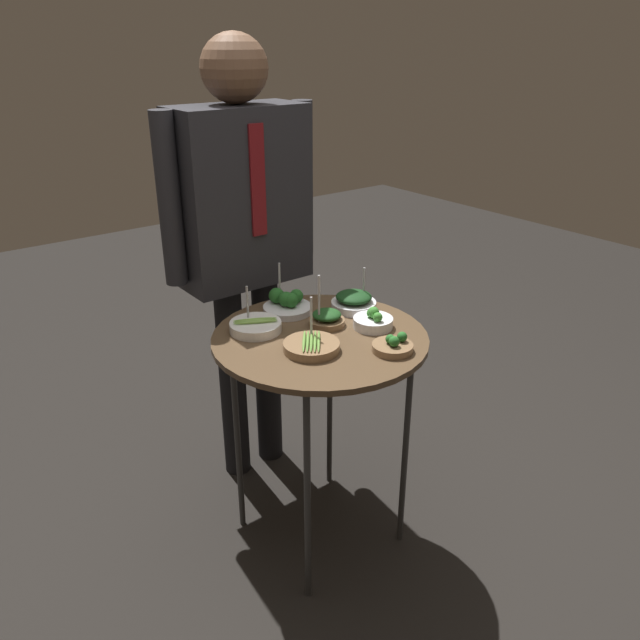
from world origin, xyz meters
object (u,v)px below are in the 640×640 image
object	(u,v)px
serving_cart	(320,353)
bowl_broccoli_mid_left	(287,304)
bowl_spinach_back_right	(327,318)
bowl_spinach_front_left	(354,301)
bowl_broccoli_back_left	(373,321)
bowl_asparagus_far_rim	(311,346)
waiter_figure	(242,219)
bowl_broccoli_center	(393,346)
bowl_asparagus_front_right	(256,326)

from	to	relation	value
serving_cart	bowl_broccoli_mid_left	size ratio (longest dim) A/B	4.79
bowl_spinach_back_right	bowl_spinach_front_left	xyz separation A→B (m)	(0.15, 0.05, 0.00)
bowl_spinach_back_right	serving_cart	bearing A→B (deg)	-143.47
bowl_spinach_back_right	bowl_broccoli_back_left	bearing A→B (deg)	-43.61
bowl_asparagus_far_rim	waiter_figure	world-z (taller)	waiter_figure
bowl_broccoli_center	serving_cart	bearing A→B (deg)	116.13
bowl_asparagus_far_rim	bowl_broccoli_back_left	distance (m)	0.24
bowl_asparagus_front_right	bowl_broccoli_back_left	bearing A→B (deg)	-33.51
serving_cart	bowl_asparagus_far_rim	xyz separation A→B (m)	(-0.08, -0.06, 0.07)
bowl_broccoli_mid_left	bowl_asparagus_front_right	bearing A→B (deg)	-158.47
bowl_asparagus_front_right	bowl_broccoli_center	bearing A→B (deg)	-55.91
bowl_broccoli_mid_left	bowl_broccoli_center	bearing A→B (deg)	-79.39
bowl_broccoli_center	bowl_asparagus_front_right	size ratio (longest dim) A/B	0.75
bowl_asparagus_far_rim	bowl_asparagus_front_right	size ratio (longest dim) A/B	1.03
serving_cart	bowl_asparagus_far_rim	distance (m)	0.13
serving_cart	bowl_spinach_front_left	world-z (taller)	bowl_spinach_front_left
bowl_spinach_back_right	bowl_asparagus_front_right	world-z (taller)	bowl_spinach_back_right
bowl_spinach_back_right	bowl_broccoli_center	distance (m)	0.25
serving_cart	waiter_figure	bearing A→B (deg)	86.29
bowl_asparagus_far_rim	bowl_spinach_front_left	xyz separation A→B (m)	(0.29, 0.15, 0.01)
waiter_figure	bowl_asparagus_far_rim	bearing A→B (deg)	-101.62
bowl_asparagus_front_right	waiter_figure	world-z (taller)	waiter_figure
serving_cart	waiter_figure	world-z (taller)	waiter_figure
bowl_broccoli_back_left	bowl_spinach_back_right	bearing A→B (deg)	136.39
bowl_broccoli_mid_left	bowl_asparagus_far_rim	bearing A→B (deg)	-111.04
bowl_broccoli_mid_left	bowl_broccoli_center	distance (m)	0.42
bowl_spinach_back_right	bowl_asparagus_front_right	size ratio (longest dim) A/B	1.09
bowl_broccoli_back_left	bowl_spinach_front_left	world-z (taller)	bowl_spinach_front_left
bowl_broccoli_mid_left	bowl_spinach_back_right	xyz separation A→B (m)	(0.04, -0.16, -0.00)
serving_cart	bowl_asparagus_far_rim	world-z (taller)	bowl_asparagus_far_rim
bowl_spinach_back_right	bowl_broccoli_mid_left	bearing A→B (deg)	102.34
bowl_asparagus_far_rim	bowl_broccoli_back_left	size ratio (longest dim) A/B	1.32
bowl_broccoli_back_left	serving_cart	bearing A→B (deg)	161.56
bowl_broccoli_center	waiter_figure	world-z (taller)	waiter_figure
bowl_asparagus_far_rim	bowl_broccoli_center	distance (m)	0.23
bowl_broccoli_mid_left	bowl_broccoli_back_left	xyz separation A→B (m)	(0.14, -0.26, -0.01)
serving_cart	bowl_asparagus_front_right	size ratio (longest dim) A/B	4.80
serving_cart	bowl_spinach_front_left	distance (m)	0.24
bowl_asparagus_far_rim	bowl_spinach_back_right	distance (m)	0.18
bowl_asparagus_front_right	bowl_spinach_front_left	world-z (taller)	bowl_spinach_front_left
serving_cart	waiter_figure	xyz separation A→B (m)	(0.03, 0.47, 0.31)
bowl_asparagus_front_right	serving_cart	bearing A→B (deg)	-46.60
bowl_broccoli_mid_left	bowl_broccoli_center	size ratio (longest dim) A/B	1.34
waiter_figure	bowl_broccoli_mid_left	bearing A→B (deg)	-91.43
bowl_broccoli_mid_left	bowl_asparagus_far_rim	distance (m)	0.29
bowl_asparagus_far_rim	waiter_figure	xyz separation A→B (m)	(0.11, 0.54, 0.23)
serving_cart	bowl_asparagus_front_right	xyz separation A→B (m)	(-0.14, 0.14, 0.08)
bowl_spinach_back_right	bowl_spinach_front_left	distance (m)	0.16
serving_cart	bowl_broccoli_center	world-z (taller)	bowl_broccoli_center
bowl_broccoli_center	waiter_figure	xyz separation A→B (m)	(-0.07, 0.68, 0.23)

